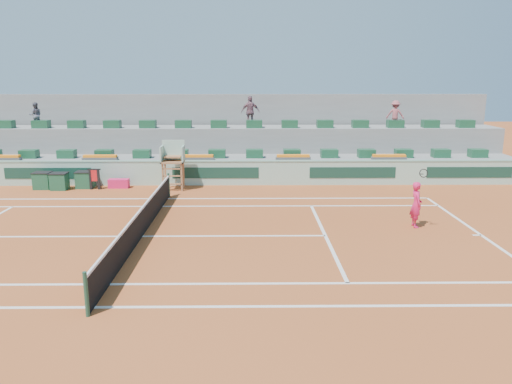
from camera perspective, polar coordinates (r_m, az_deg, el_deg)
ground at (r=17.88m, az=-12.89°, el=-4.97°), size 90.00×90.00×0.00m
seating_tier_lower at (r=27.99m, az=-8.41°, el=2.98°), size 36.00×4.00×1.20m
seating_tier_upper at (r=29.44m, az=-8.05°, el=4.87°), size 36.00×2.40×2.60m
stadium_back_wall at (r=30.91m, az=-7.73°, el=6.94°), size 36.00×0.40×4.40m
player_bag at (r=25.84m, az=-15.41°, el=0.95°), size 1.00×0.44×0.44m
spectator_left at (r=31.01m, az=-23.88°, el=8.04°), size 0.83×0.74×1.42m
spectator_mid at (r=28.63m, az=-0.65°, el=9.16°), size 1.09×0.57×1.77m
spectator_right at (r=29.47m, az=15.62°, el=8.56°), size 1.12×0.86×1.53m
court_lines at (r=17.88m, az=-12.89°, el=-4.96°), size 23.89×11.09×0.01m
tennis_net at (r=17.73m, az=-12.97°, el=-3.35°), size 0.10×11.97×1.10m
advertising_hoarding at (r=25.83m, az=-9.01°, el=2.20°), size 36.00×0.34×1.26m
umpire_chair at (r=24.71m, az=-9.47°, el=3.83°), size 1.10×0.90×2.40m
seat_row_lower at (r=26.98m, az=-8.72°, el=4.36°), size 32.90×0.60×0.44m
seat_row_upper at (r=28.68m, az=-8.30°, el=7.70°), size 32.90×0.60×0.44m
flower_planters at (r=26.47m, az=-12.18°, el=3.86°), size 26.80×0.36×0.28m
drink_cooler_a at (r=26.28m, az=-18.95°, el=1.36°), size 0.85×0.73×0.84m
drink_cooler_b at (r=26.30m, az=-21.56°, el=1.16°), size 0.82×0.71×0.84m
drink_cooler_c at (r=26.80m, az=-23.20°, el=1.22°), size 0.83×0.72×0.84m
towel_rack at (r=25.73m, az=-17.99°, el=1.60°), size 0.64×0.11×1.03m
tennis_player at (r=19.22m, az=17.84°, el=-1.35°), size 0.41×0.87×2.28m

